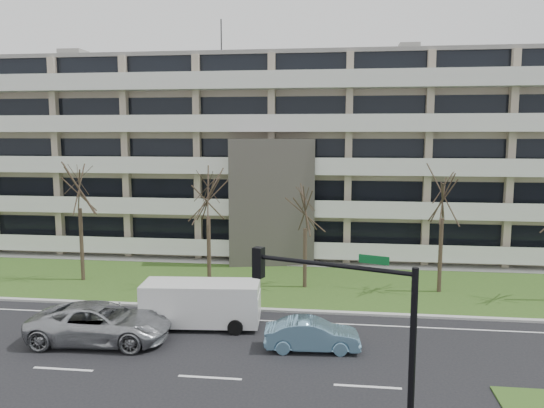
# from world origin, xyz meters

# --- Properties ---
(ground) EXTENTS (160.00, 160.00, 0.00)m
(ground) POSITION_xyz_m (0.00, 0.00, 0.00)
(ground) COLOR black
(ground) RESTS_ON ground
(grass_verge) EXTENTS (90.00, 10.00, 0.06)m
(grass_verge) POSITION_xyz_m (0.00, 13.00, 0.03)
(grass_verge) COLOR #2F501A
(grass_verge) RESTS_ON ground
(curb) EXTENTS (90.00, 0.35, 0.12)m
(curb) POSITION_xyz_m (0.00, 8.00, 0.06)
(curb) COLOR #B2B2AD
(curb) RESTS_ON ground
(sidewalk) EXTENTS (90.00, 2.00, 0.08)m
(sidewalk) POSITION_xyz_m (0.00, 18.50, 0.04)
(sidewalk) COLOR #B2B2AD
(sidewalk) RESTS_ON ground
(lane_edge_line) EXTENTS (90.00, 0.12, 0.01)m
(lane_edge_line) POSITION_xyz_m (0.00, 6.50, 0.01)
(lane_edge_line) COLOR white
(lane_edge_line) RESTS_ON ground
(apartment_building) EXTENTS (60.50, 15.10, 18.75)m
(apartment_building) POSITION_xyz_m (-0.01, 25.32, 7.61)
(apartment_building) COLOR #BCAB92
(apartment_building) RESTS_ON ground
(silver_pickup) EXTENTS (6.43, 3.24, 1.75)m
(silver_pickup) POSITION_xyz_m (-5.73, 2.90, 0.87)
(silver_pickup) COLOR #A1A3A8
(silver_pickup) RESTS_ON ground
(blue_sedan) EXTENTS (4.22, 1.72, 1.36)m
(blue_sedan) POSITION_xyz_m (3.78, 3.18, 0.68)
(blue_sedan) COLOR #74A8CA
(blue_sedan) RESTS_ON ground
(white_van) EXTENTS (5.81, 2.68, 2.19)m
(white_van) POSITION_xyz_m (-1.65, 5.36, 1.31)
(white_van) COLOR white
(white_van) RESTS_ON ground
(traffic_signal) EXTENTS (4.90, 1.96, 5.97)m
(traffic_signal) POSITION_xyz_m (5.31, -4.07, 3.86)
(traffic_signal) COLOR black
(traffic_signal) RESTS_ON ground
(tree_2) EXTENTS (4.18, 4.18, 8.36)m
(tree_2) POSITION_xyz_m (-11.34, 12.37, 6.50)
(tree_2) COLOR #382B21
(tree_2) RESTS_ON ground
(tree_3) EXTENTS (3.98, 3.98, 7.95)m
(tree_3) POSITION_xyz_m (-2.82, 11.44, 6.18)
(tree_3) COLOR #382B21
(tree_3) RESTS_ON ground
(tree_4) EXTENTS (3.29, 3.29, 6.58)m
(tree_4) POSITION_xyz_m (2.87, 12.52, 5.11)
(tree_4) COLOR #382B21
(tree_4) RESTS_ON ground
(tree_5) EXTENTS (3.98, 3.98, 7.97)m
(tree_5) POSITION_xyz_m (10.84, 12.53, 6.20)
(tree_5) COLOR #382B21
(tree_5) RESTS_ON ground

